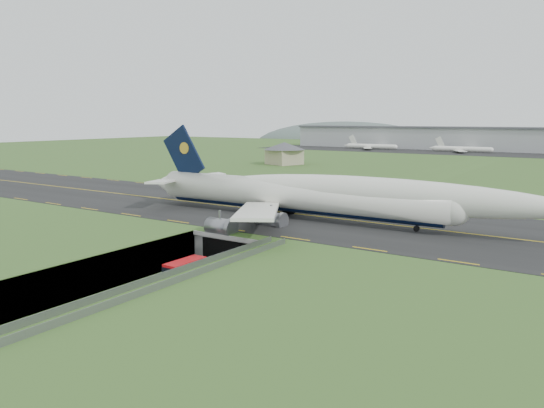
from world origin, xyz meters
The scene contains 10 objects.
ground centered at (0.00, 0.00, 0.00)m, with size 900.00×900.00×0.00m, color #3A5A24.
airfield_deck centered at (0.00, 0.00, 3.00)m, with size 800.00×800.00×6.00m, color gray.
trench_road centered at (0.00, -7.50, 0.10)m, with size 12.00×75.00×0.20m, color slate.
taxiway centered at (0.00, 33.00, 6.09)m, with size 800.00×44.00×0.18m, color black.
tunnel_portal centered at (0.00, 16.71, 3.33)m, with size 17.00×22.30×6.00m.
guideway centered at (11.00, -19.11, 5.32)m, with size 3.00×53.00×7.05m.
jumbo_jet centered at (7.66, 29.13, 11.41)m, with size 94.44×60.83×20.12m.
shuttle_tram centered at (-1.31, -1.93, 1.78)m, with size 3.13×7.99×3.24m.
service_building centered at (-70.80, 139.95, 12.11)m, with size 24.02×24.02×10.32m.
cargo_terminal centered at (-0.18, 299.41, 13.96)m, with size 320.00×67.00×15.60m.
Camera 1 is at (58.79, -66.15, 27.05)m, focal length 35.00 mm.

